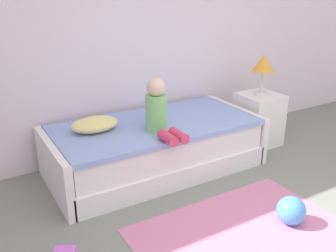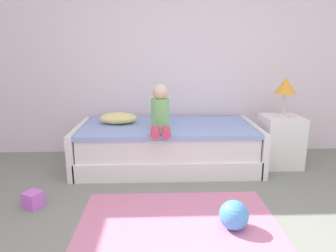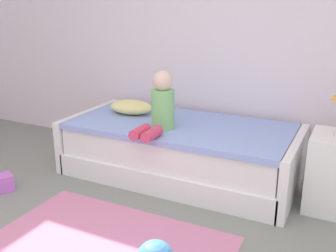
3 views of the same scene
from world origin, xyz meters
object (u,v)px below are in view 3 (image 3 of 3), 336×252
at_px(bed, 180,150).
at_px(pillow, 131,107).
at_px(child_figure, 160,107).
at_px(toy_block, 4,183).

xyz_separation_m(bed, pillow, (-0.58, 0.10, 0.32)).
relative_size(child_figure, toy_block, 3.60).
bearing_deg(toy_block, pillow, 59.13).
bearing_deg(pillow, toy_block, -120.87).
bearing_deg(toy_block, bed, 38.50).
bearing_deg(child_figure, pillow, 146.44).
relative_size(child_figure, pillow, 1.16).
xyz_separation_m(child_figure, pillow, (-0.50, 0.33, -0.14)).
xyz_separation_m(bed, toy_block, (-1.22, -0.97, -0.18)).
height_order(bed, pillow, pillow).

